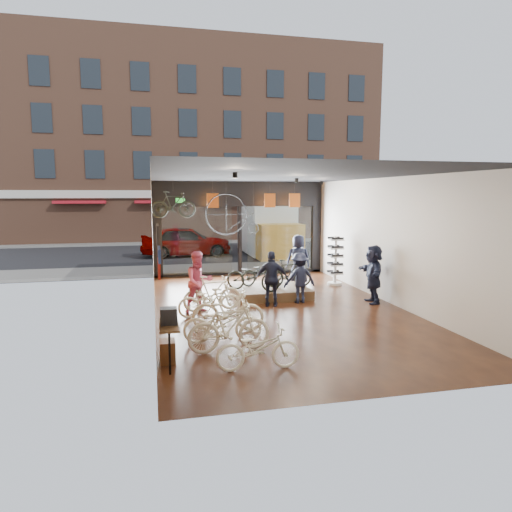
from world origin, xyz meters
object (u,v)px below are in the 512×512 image
object	(u,v)px
floor_bike_4	(210,300)
customer_1	(199,282)
box_truck	(270,231)
hung_bike	(173,205)
floor_bike_5	(213,293)
customer_4	(298,260)
floor_bike_0	(258,348)
floor_bike_1	(229,327)
customer_3	(300,278)
display_bike_mid	(289,273)
customer_5	(373,274)
floor_bike_3	(228,310)
customer_2	(272,279)
penny_farthing	(235,215)
display_bike_right	(262,272)
display_bike_left	(253,276)
sunglasses_rack	(335,261)
street_car	(186,241)
floor_bike_2	(222,323)
display_platform	(270,292)

from	to	relation	value
floor_bike_4	customer_1	xyz separation A→B (m)	(-0.23, 0.50, 0.41)
box_truck	hung_bike	distance (m)	8.78
floor_bike_5	customer_4	bearing A→B (deg)	-54.30
floor_bike_0	floor_bike_1	distance (m)	1.16
floor_bike_0	floor_bike_1	size ratio (longest dim) A/B	0.91
customer_1	customer_3	distance (m)	3.14
floor_bike_1	floor_bike_5	size ratio (longest dim) A/B	1.05
display_bike_mid	customer_5	size ratio (longest dim) A/B	0.85
floor_bike_1	floor_bike_3	bearing A→B (deg)	-12.43
customer_2	customer_3	distance (m)	0.98
floor_bike_0	customer_5	distance (m)	6.45
penny_farthing	display_bike_mid	bearing A→B (deg)	-67.93
display_bike_right	customer_3	size ratio (longest dim) A/B	1.05
customer_2	customer_4	distance (m)	3.54
display_bike_left	sunglasses_rack	world-z (taller)	sunglasses_rack
customer_2	floor_bike_0	bearing A→B (deg)	89.46
box_truck	floor_bike_4	size ratio (longest dim) A/B	3.94
floor_bike_3	customer_3	xyz separation A→B (m)	(2.61, 2.39, 0.24)
floor_bike_5	hung_bike	xyz separation A→B (m)	(-0.85, 4.01, 2.42)
customer_2	penny_farthing	bearing A→B (deg)	-68.07
street_car	floor_bike_2	distance (m)	14.65
customer_1	floor_bike_5	bearing A→B (deg)	-9.22
display_bike_mid	hung_bike	distance (m)	4.93
floor_bike_1	hung_bike	bearing A→B (deg)	1.52
sunglasses_rack	display_bike_left	bearing A→B (deg)	-165.32
display_bike_right	street_car	bearing A→B (deg)	-8.54
street_car	display_platform	xyz separation A→B (m)	(1.94, -10.41, -0.66)
floor_bike_1	floor_bike_4	world-z (taller)	floor_bike_1
customer_4	sunglasses_rack	distance (m)	1.33
display_platform	display_bike_left	size ratio (longest dim) A/B	1.36
customer_2	floor_bike_5	bearing A→B (deg)	21.89
floor_bike_0	box_truck	bearing A→B (deg)	-13.96
display_bike_mid	customer_5	distance (m)	2.65
floor_bike_1	customer_5	distance (m)	6.03
box_truck	customer_4	distance (m)	7.68
floor_bike_4	customer_2	world-z (taller)	customer_2
floor_bike_0	display_bike_left	world-z (taller)	display_bike_left
customer_1	hung_bike	world-z (taller)	hung_bike
street_car	display_bike_right	bearing A→B (deg)	-169.71
display_platform	hung_bike	xyz separation A→B (m)	(-2.91, 2.61, 2.78)
display_platform	customer_3	size ratio (longest dim) A/B	1.56
floor_bike_3	customer_4	xyz separation A→B (m)	(3.47, 5.18, 0.39)
floor_bike_5	display_bike_mid	world-z (taller)	display_bike_mid
display_bike_left	customer_3	world-z (taller)	customer_3
floor_bike_0	customer_5	xyz separation A→B (m)	(4.63, 4.46, 0.47)
customer_3	display_bike_left	bearing A→B (deg)	-30.80
floor_bike_2	floor_bike_4	distance (m)	2.26
floor_bike_0	customer_5	world-z (taller)	customer_5
customer_5	floor_bike_0	bearing A→B (deg)	-35.81
floor_bike_0	customer_3	distance (m)	5.55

